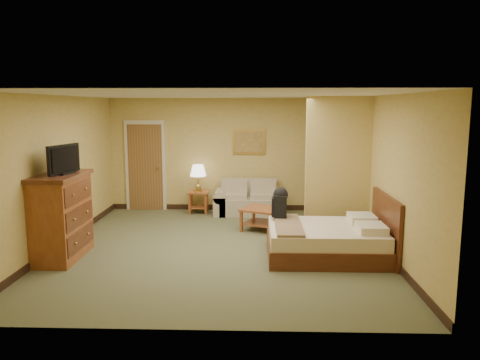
{
  "coord_description": "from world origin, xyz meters",
  "views": [
    {
      "loc": [
        0.61,
        -7.77,
        2.42
      ],
      "look_at": [
        0.33,
        0.6,
        1.09
      ],
      "focal_mm": 35.0,
      "sensor_mm": 36.0,
      "label": 1
    }
  ],
  "objects_px": {
    "loveseat": "(249,203)",
    "dresser": "(61,216)",
    "bed": "(330,240)",
    "coffee_table": "(261,214)"
  },
  "relations": [
    {
      "from": "dresser",
      "to": "bed",
      "type": "distance_m",
      "value": 4.32
    },
    {
      "from": "bed",
      "to": "coffee_table",
      "type": "bearing_deg",
      "value": 124.18
    },
    {
      "from": "loveseat",
      "to": "bed",
      "type": "xyz_separation_m",
      "value": [
        1.36,
        -2.97,
        0.02
      ]
    },
    {
      "from": "loveseat",
      "to": "bed",
      "type": "relative_size",
      "value": 0.81
    },
    {
      "from": "loveseat",
      "to": "dresser",
      "type": "bearing_deg",
      "value": -132.67
    },
    {
      "from": "loveseat",
      "to": "bed",
      "type": "bearing_deg",
      "value": -65.5
    },
    {
      "from": "loveseat",
      "to": "bed",
      "type": "distance_m",
      "value": 3.27
    },
    {
      "from": "coffee_table",
      "to": "dresser",
      "type": "distance_m",
      "value": 3.71
    },
    {
      "from": "loveseat",
      "to": "coffee_table",
      "type": "bearing_deg",
      "value": -79.04
    },
    {
      "from": "coffee_table",
      "to": "bed",
      "type": "relative_size",
      "value": 0.47
    }
  ]
}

